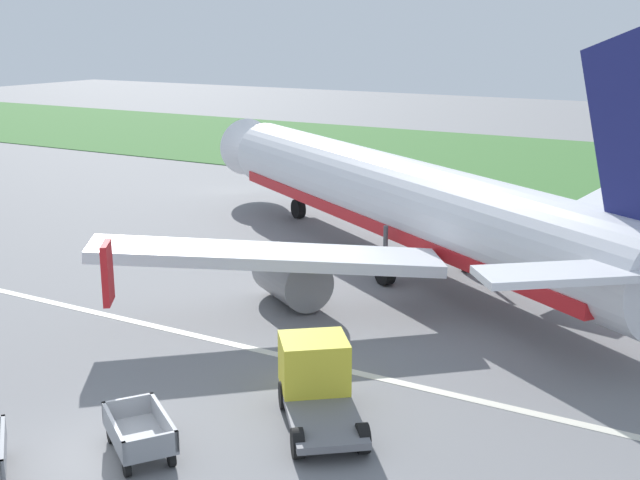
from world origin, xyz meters
TOP-DOWN VIEW (x-y plane):
  - ground_plane at (0.00, 0.00)m, footprint 220.00×220.00m
  - grass_strip at (0.00, 52.31)m, footprint 220.00×28.00m
  - apron_stripe at (0.00, 7.97)m, footprint 120.00×0.36m
  - airplane at (-0.14, 19.44)m, footprint 33.52×28.10m
  - baggage_cart_second_in_row at (0.68, 0.60)m, footprint 3.35×2.62m
  - service_truck_beside_carts at (3.48, 4.87)m, footprint 4.23×4.60m

SIDE VIEW (x-z plane):
  - ground_plane at x=0.00m, z-range 0.00..0.00m
  - apron_stripe at x=0.00m, z-range 0.00..0.01m
  - grass_strip at x=0.00m, z-range 0.00..0.06m
  - baggage_cart_second_in_row at x=0.68m, z-range 0.07..1.14m
  - service_truck_beside_carts at x=3.48m, z-range 0.05..2.15m
  - airplane at x=-0.14m, z-range -2.62..8.72m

